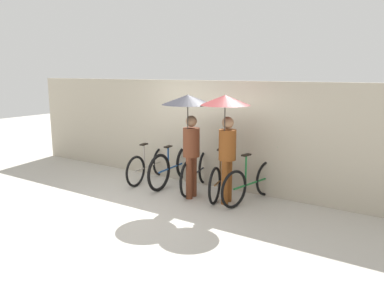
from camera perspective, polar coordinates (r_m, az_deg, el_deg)
ground_plane at (r=6.94m, az=-4.89°, el=-9.55°), size 30.00×30.00×0.00m
back_wall at (r=8.01m, az=2.46°, el=1.60°), size 10.51×0.12×2.25m
parked_bicycle_0 at (r=8.50m, az=-6.55°, el=-3.22°), size 0.44×1.69×1.05m
parked_bicycle_1 at (r=8.16m, az=-2.88°, el=-3.44°), size 0.44×1.85×1.04m
parked_bicycle_2 at (r=7.80m, az=0.73°, el=-4.22°), size 0.53×1.74×1.06m
parked_bicycle_3 at (r=7.49m, az=4.74°, el=-5.00°), size 0.56×1.76×1.11m
parked_bicycle_4 at (r=7.19m, az=9.05°, el=-5.80°), size 0.54×1.70×1.02m
pedestrian_leading at (r=7.00m, az=-0.45°, el=3.92°), size 0.97×0.97×2.01m
pedestrian_center at (r=6.73m, az=5.20°, el=3.41°), size 0.90×0.90×2.03m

